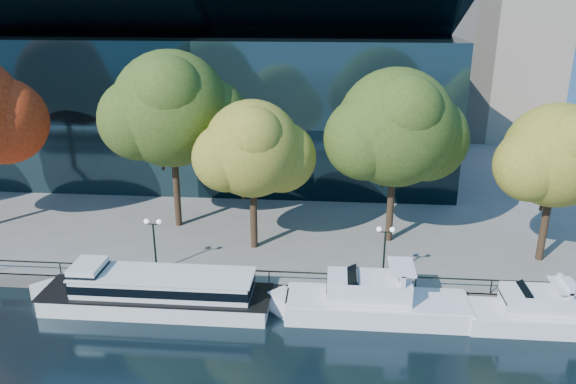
# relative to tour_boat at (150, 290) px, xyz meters

# --- Properties ---
(ground) EXTENTS (160.00, 160.00, 0.00)m
(ground) POSITION_rel_tour_boat_xyz_m (2.70, -1.00, -1.35)
(ground) COLOR black
(ground) RESTS_ON ground
(promenade) EXTENTS (90.00, 67.08, 1.00)m
(promenade) POSITION_rel_tour_boat_xyz_m (2.70, 35.37, -0.85)
(promenade) COLOR slate
(promenade) RESTS_ON ground
(railing) EXTENTS (88.20, 0.08, 0.99)m
(railing) POSITION_rel_tour_boat_xyz_m (2.70, 2.25, 0.59)
(railing) COLOR black
(railing) RESTS_ON promenade
(convention_building) EXTENTS (50.00, 24.57, 21.43)m
(convention_building) POSITION_rel_tour_boat_xyz_m (-1.30, 30.78, 7.16)
(convention_building) COLOR black
(convention_building) RESTS_ON ground
(tour_boat) EXTENTS (16.70, 3.73, 3.17)m
(tour_boat) POSITION_rel_tour_boat_xyz_m (0.00, 0.00, 0.00)
(tour_boat) COLOR silver
(tour_boat) RESTS_ON ground
(cruiser_near) EXTENTS (13.12, 3.38, 3.80)m
(cruiser_near) POSITION_rel_tour_boat_xyz_m (14.48, 0.20, -0.17)
(cruiser_near) COLOR white
(cruiser_near) RESTS_ON ground
(cruiser_far) EXTENTS (10.32, 2.86, 3.37)m
(cruiser_far) POSITION_rel_tour_boat_xyz_m (24.83, -0.19, -0.28)
(cruiser_far) COLOR white
(cruiser_far) RESTS_ON ground
(tree_2) EXTENTS (11.88, 9.74, 14.95)m
(tree_2) POSITION_rel_tour_boat_xyz_m (-1.17, 11.98, 9.65)
(tree_2) COLOR black
(tree_2) RESTS_ON promenade
(tree_3) EXTENTS (9.20, 7.54, 11.74)m
(tree_3) POSITION_rel_tour_boat_xyz_m (5.97, 8.13, 7.55)
(tree_3) COLOR black
(tree_3) RESTS_ON promenade
(tree_4) EXTENTS (11.40, 9.35, 13.93)m
(tree_4) POSITION_rel_tour_boat_xyz_m (16.76, 10.36, 8.83)
(tree_4) COLOR black
(tree_4) RESTS_ON promenade
(tree_5) EXTENTS (9.33, 7.65, 11.90)m
(tree_5) POSITION_rel_tour_boat_xyz_m (27.83, 7.76, 7.66)
(tree_5) COLOR black
(tree_5) RESTS_ON promenade
(lamp_1) EXTENTS (1.26, 0.36, 4.03)m
(lamp_1) POSITION_rel_tour_boat_xyz_m (-0.68, 3.50, 2.63)
(lamp_1) COLOR black
(lamp_1) RESTS_ON promenade
(lamp_2) EXTENTS (1.26, 0.36, 4.03)m
(lamp_2) POSITION_rel_tour_boat_xyz_m (15.60, 3.50, 2.63)
(lamp_2) COLOR black
(lamp_2) RESTS_ON promenade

